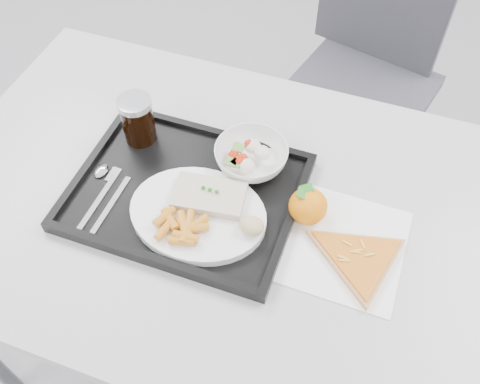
{
  "coord_description": "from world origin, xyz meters",
  "views": [
    {
      "loc": [
        0.26,
        -0.29,
        1.62
      ],
      "look_at": [
        0.04,
        0.32,
        0.77
      ],
      "focal_mm": 40.0,
      "sensor_mm": 36.0,
      "label": 1
    }
  ],
  "objects_px": {
    "tray": "(186,193)",
    "tangerine": "(308,206)",
    "dinner_plate": "(198,214)",
    "salad_bowl": "(251,157)",
    "chair": "(368,56)",
    "pizza_slice": "(359,259)",
    "cola_glass": "(137,119)",
    "table": "(220,220)"
  },
  "relations": [
    {
      "from": "table",
      "to": "cola_glass",
      "type": "xyz_separation_m",
      "value": [
        -0.22,
        0.09,
        0.14
      ]
    },
    {
      "from": "chair",
      "to": "salad_bowl",
      "type": "relative_size",
      "value": 6.11
    },
    {
      "from": "tray",
      "to": "tangerine",
      "type": "bearing_deg",
      "value": 7.64
    },
    {
      "from": "cola_glass",
      "to": "tangerine",
      "type": "relative_size",
      "value": 1.21
    },
    {
      "from": "salad_bowl",
      "to": "tangerine",
      "type": "distance_m",
      "value": 0.16
    },
    {
      "from": "chair",
      "to": "pizza_slice",
      "type": "height_order",
      "value": "chair"
    },
    {
      "from": "salad_bowl",
      "to": "pizza_slice",
      "type": "bearing_deg",
      "value": -29.24
    },
    {
      "from": "tangerine",
      "to": "dinner_plate",
      "type": "bearing_deg",
      "value": -157.3
    },
    {
      "from": "salad_bowl",
      "to": "dinner_plate",
      "type": "bearing_deg",
      "value": -107.96
    },
    {
      "from": "tray",
      "to": "tangerine",
      "type": "xyz_separation_m",
      "value": [
        0.24,
        0.03,
        0.03
      ]
    },
    {
      "from": "table",
      "to": "tray",
      "type": "height_order",
      "value": "tray"
    },
    {
      "from": "chair",
      "to": "salad_bowl",
      "type": "bearing_deg",
      "value": -100.97
    },
    {
      "from": "chair",
      "to": "tangerine",
      "type": "xyz_separation_m",
      "value": [
        0.0,
        -0.82,
        0.25
      ]
    },
    {
      "from": "dinner_plate",
      "to": "salad_bowl",
      "type": "relative_size",
      "value": 1.78
    },
    {
      "from": "cola_glass",
      "to": "tray",
      "type": "bearing_deg",
      "value": -34.41
    },
    {
      "from": "cola_glass",
      "to": "pizza_slice",
      "type": "height_order",
      "value": "cola_glass"
    },
    {
      "from": "table",
      "to": "pizza_slice",
      "type": "xyz_separation_m",
      "value": [
        0.29,
        -0.04,
        0.08
      ]
    },
    {
      "from": "tray",
      "to": "dinner_plate",
      "type": "height_order",
      "value": "dinner_plate"
    },
    {
      "from": "table",
      "to": "tangerine",
      "type": "distance_m",
      "value": 0.2
    },
    {
      "from": "dinner_plate",
      "to": "cola_glass",
      "type": "height_order",
      "value": "cola_glass"
    },
    {
      "from": "table",
      "to": "tray",
      "type": "xyz_separation_m",
      "value": [
        -0.07,
        -0.01,
        0.08
      ]
    },
    {
      "from": "salad_bowl",
      "to": "pizza_slice",
      "type": "xyz_separation_m",
      "value": [
        0.26,
        -0.15,
        -0.03
      ]
    },
    {
      "from": "dinner_plate",
      "to": "chair",
      "type": "bearing_deg",
      "value": 77.74
    },
    {
      "from": "tray",
      "to": "salad_bowl",
      "type": "relative_size",
      "value": 2.96
    },
    {
      "from": "salad_bowl",
      "to": "pizza_slice",
      "type": "relative_size",
      "value": 0.56
    },
    {
      "from": "tray",
      "to": "tangerine",
      "type": "distance_m",
      "value": 0.25
    },
    {
      "from": "cola_glass",
      "to": "chair",
      "type": "bearing_deg",
      "value": 62.14
    },
    {
      "from": "chair",
      "to": "salad_bowl",
      "type": "xyz_separation_m",
      "value": [
        -0.14,
        -0.74,
        0.25
      ]
    },
    {
      "from": "chair",
      "to": "table",
      "type": "bearing_deg",
      "value": -101.75
    },
    {
      "from": "cola_glass",
      "to": "tangerine",
      "type": "bearing_deg",
      "value": -10.21
    },
    {
      "from": "table",
      "to": "pizza_slice",
      "type": "bearing_deg",
      "value": -8.5
    },
    {
      "from": "salad_bowl",
      "to": "tangerine",
      "type": "xyz_separation_m",
      "value": [
        0.14,
        -0.08,
        -0.0
      ]
    },
    {
      "from": "table",
      "to": "tray",
      "type": "distance_m",
      "value": 0.1
    },
    {
      "from": "salad_bowl",
      "to": "pizza_slice",
      "type": "height_order",
      "value": "salad_bowl"
    },
    {
      "from": "tangerine",
      "to": "pizza_slice",
      "type": "xyz_separation_m",
      "value": [
        0.12,
        -0.07,
        -0.02
      ]
    },
    {
      "from": "cola_glass",
      "to": "pizza_slice",
      "type": "distance_m",
      "value": 0.53
    },
    {
      "from": "chair",
      "to": "tray",
      "type": "bearing_deg",
      "value": -105.93
    },
    {
      "from": "tray",
      "to": "dinner_plate",
      "type": "bearing_deg",
      "value": -46.45
    },
    {
      "from": "table",
      "to": "cola_glass",
      "type": "bearing_deg",
      "value": 156.84
    },
    {
      "from": "salad_bowl",
      "to": "cola_glass",
      "type": "distance_m",
      "value": 0.25
    },
    {
      "from": "tray",
      "to": "dinner_plate",
      "type": "relative_size",
      "value": 1.67
    },
    {
      "from": "chair",
      "to": "pizza_slice",
      "type": "relative_size",
      "value": 3.42
    }
  ]
}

